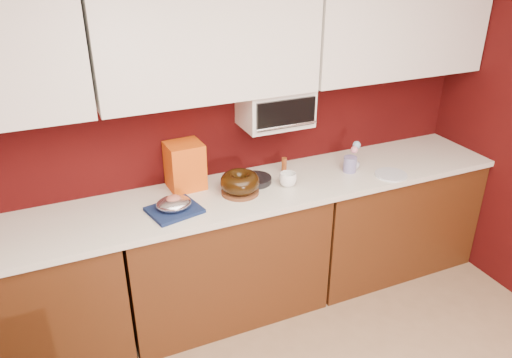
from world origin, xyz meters
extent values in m
cube|color=#3A0808|center=(0.00, 2.25, 1.25)|extent=(4.00, 0.02, 2.50)
cube|color=#49240E|center=(-1.33, 1.94, 0.43)|extent=(1.31, 0.58, 0.86)
cube|color=#49240E|center=(0.00, 1.94, 0.43)|extent=(1.31, 0.58, 0.86)
cube|color=#49240E|center=(1.33, 1.94, 0.43)|extent=(1.31, 0.58, 0.86)
cube|color=silver|center=(0.00, 1.94, 0.88)|extent=(4.00, 0.62, 0.04)
cube|color=white|center=(0.00, 2.08, 1.85)|extent=(1.31, 0.33, 0.70)
cube|color=white|center=(1.33, 2.08, 1.85)|extent=(1.31, 0.33, 0.70)
cube|color=white|center=(0.45, 2.10, 1.38)|extent=(0.45, 0.30, 0.25)
cube|color=black|center=(0.45, 1.94, 1.38)|extent=(0.40, 0.02, 0.18)
cylinder|color=silver|center=(0.45, 1.93, 1.30)|extent=(0.42, 0.02, 0.02)
cylinder|color=brown|center=(0.12, 1.92, 0.91)|extent=(0.29, 0.29, 0.02)
torus|color=black|center=(0.12, 1.92, 0.98)|extent=(0.31, 0.31, 0.10)
cube|color=#132149|center=(-0.33, 1.86, 0.91)|extent=(0.34, 0.30, 0.02)
ellipsoid|color=silver|center=(-0.33, 1.86, 0.96)|extent=(0.26, 0.24, 0.08)
ellipsoid|color=#B76554|center=(-0.33, 1.86, 0.98)|extent=(0.11, 0.09, 0.06)
cube|color=red|center=(-0.17, 2.14, 1.05)|extent=(0.23, 0.21, 0.30)
cylinder|color=black|center=(0.27, 2.02, 0.92)|extent=(0.28, 0.28, 0.04)
imported|color=white|center=(0.45, 1.89, 0.96)|extent=(0.14, 0.14, 0.11)
cylinder|color=navy|center=(0.94, 1.91, 0.95)|extent=(0.11, 0.11, 0.11)
imported|color=#B2B7CA|center=(0.98, 1.94, 0.96)|extent=(0.09, 0.09, 0.11)
sphere|color=pink|center=(0.98, 1.94, 1.05)|extent=(0.05, 0.05, 0.05)
sphere|color=#7CA5C7|center=(1.01, 1.96, 1.07)|extent=(0.06, 0.06, 0.06)
cylinder|color=silver|center=(1.16, 1.74, 0.91)|extent=(0.25, 0.25, 0.01)
cylinder|color=brown|center=(0.52, 2.09, 0.95)|extent=(0.04, 0.04, 0.11)
camera|label=1|loc=(-0.92, -0.69, 2.38)|focal=35.00mm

